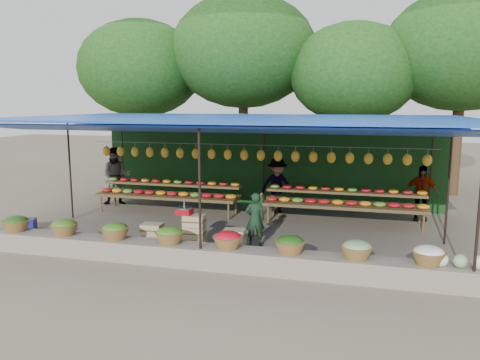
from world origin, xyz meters
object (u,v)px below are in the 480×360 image
(blue_crate_front, at_px, (62,244))
(vendor_seated, at_px, (255,219))
(crate_counter, at_px, (193,236))
(blue_crate_back, at_px, (24,225))
(weighing_scale, at_px, (184,210))

(blue_crate_front, bearing_deg, vendor_seated, 2.96)
(crate_counter, xyz_separation_m, blue_crate_back, (-4.59, 0.31, -0.16))
(crate_counter, bearing_deg, vendor_seated, 26.37)
(blue_crate_back, bearing_deg, vendor_seated, -21.59)
(crate_counter, height_order, vendor_seated, vendor_seated)
(crate_counter, bearing_deg, blue_crate_front, -164.08)
(weighing_scale, xyz_separation_m, blue_crate_back, (-4.40, 0.31, -0.70))
(crate_counter, xyz_separation_m, blue_crate_front, (-2.75, -0.78, -0.17))
(weighing_scale, xyz_separation_m, blue_crate_front, (-2.55, -0.78, -0.72))
(blue_crate_front, bearing_deg, crate_counter, -0.44)
(vendor_seated, relative_size, blue_crate_front, 2.60)
(weighing_scale, xyz_separation_m, vendor_seated, (1.43, 0.61, -0.25))
(weighing_scale, relative_size, blue_crate_front, 0.79)
(blue_crate_front, xyz_separation_m, blue_crate_back, (-1.84, 1.09, 0.01))
(weighing_scale, relative_size, vendor_seated, 0.30)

